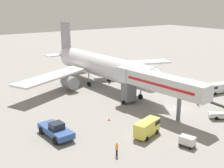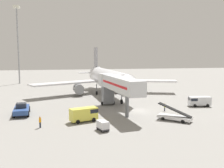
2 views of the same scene
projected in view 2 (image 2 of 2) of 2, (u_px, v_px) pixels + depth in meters
ground_plane at (140, 111)px, 50.92m from camera, size 300.00×300.00×0.00m
airplane_at_gate at (107, 79)px, 71.01m from camera, size 43.99×42.60×14.17m
jet_bridge at (117, 85)px, 50.36m from camera, size 5.31×19.51×7.28m
pushback_tug at (22, 109)px, 47.45m from camera, size 3.38×6.92×2.33m
belt_loader_truck at (175, 116)px, 43.19m from camera, size 5.53×5.54×2.94m
service_van_near_right at (84, 114)px, 42.62m from camera, size 5.09×3.24×2.40m
service_van_near_center at (199, 101)px, 55.30m from camera, size 4.94×2.75×2.18m
baggage_cart_near_left at (103, 125)px, 37.51m from camera, size 1.80×2.35×1.50m
ground_crew_worker_foreground at (40, 122)px, 38.92m from camera, size 0.48×0.48×1.87m
ground_crew_worker_midground at (165, 107)px, 50.64m from camera, size 0.42×0.42×1.62m
safety_cone_alpha at (73, 110)px, 50.28m from camera, size 0.33×0.33×0.51m
apron_light_mast at (17, 31)px, 97.32m from camera, size 2.40×2.40×30.89m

